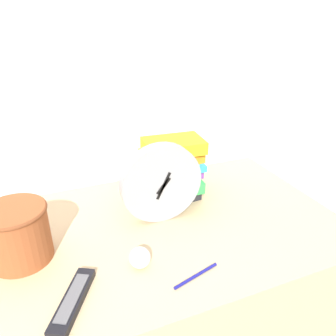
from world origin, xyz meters
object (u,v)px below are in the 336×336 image
object	(u,v)px
crumpled_paper_ball	(140,258)
pen	(196,276)
desk_clock	(161,183)
book_stack	(172,168)
tv_remote	(73,300)
basket	(17,232)

from	to	relation	value
crumpled_paper_ball	pen	world-z (taller)	crumpled_paper_ball
desk_clock	book_stack	size ratio (longest dim) A/B	1.20
crumpled_paper_ball	pen	bearing A→B (deg)	-37.34
tv_remote	pen	bearing A→B (deg)	-5.85
desk_clock	basket	size ratio (longest dim) A/B	1.50
tv_remote	basket	bearing A→B (deg)	116.55
pen	desk_clock	bearing A→B (deg)	87.32
basket	tv_remote	bearing A→B (deg)	-63.45
book_stack	tv_remote	size ratio (longest dim) A/B	1.15
tv_remote	desk_clock	bearing A→B (deg)	37.96
basket	crumpled_paper_ball	size ratio (longest dim) A/B	3.03
desk_clock	tv_remote	xyz separation A→B (m)	(-0.32, -0.25, -0.12)
basket	crumpled_paper_ball	world-z (taller)	basket
tv_remote	crumpled_paper_ball	xyz separation A→B (m)	(0.18, 0.06, 0.02)
basket	tv_remote	distance (m)	0.25
crumpled_paper_ball	pen	size ratio (longest dim) A/B	0.41
book_stack	basket	xyz separation A→B (m)	(-0.52, -0.17, -0.02)
crumpled_paper_ball	basket	bearing A→B (deg)	152.00
book_stack	crumpled_paper_ball	size ratio (longest dim) A/B	3.78
book_stack	pen	distance (m)	0.44
desk_clock	basket	xyz separation A→B (m)	(-0.43, -0.03, -0.05)
basket	tv_remote	size ratio (longest dim) A/B	0.92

